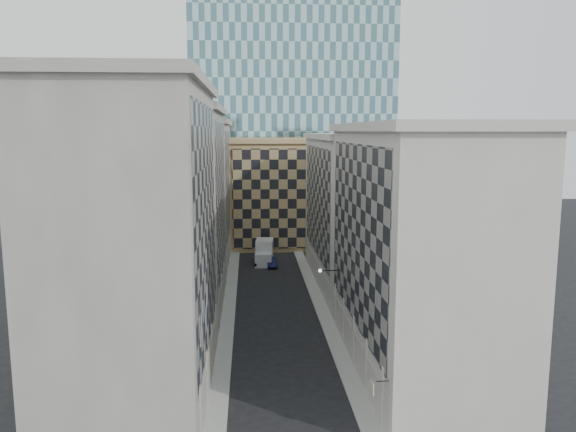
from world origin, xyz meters
name	(u,v)px	position (x,y,z in m)	size (l,w,h in m)	color
sidewalk_west	(228,312)	(-5.25, 30.00, 0.07)	(1.50, 100.00, 0.15)	#999A94
sidewalk_east	(322,310)	(5.25, 30.00, 0.07)	(1.50, 100.00, 0.15)	#999A94
bldg_left_a	(140,243)	(-10.88, 11.00, 11.82)	(10.80, 22.80, 23.70)	gray
bldg_left_b	(178,209)	(-10.88, 33.00, 11.32)	(10.80, 22.80, 22.70)	gray
bldg_left_c	(196,192)	(-10.88, 55.00, 10.83)	(10.80, 22.80, 21.70)	gray
bldg_right_a	(413,248)	(10.88, 15.00, 10.32)	(10.80, 26.80, 20.70)	beige
bldg_right_b	(354,209)	(10.89, 42.00, 9.85)	(10.80, 28.80, 19.70)	beige
tan_block	(277,192)	(2.00, 67.90, 9.44)	(16.80, 14.80, 18.80)	#9F8754
church_tower	(263,95)	(0.00, 82.00, 26.95)	(7.20, 7.20, 51.50)	#2B2822
flagpoles_left	(204,313)	(-5.90, 6.00, 8.00)	(0.10, 6.33, 2.33)	gray
bracket_lamp	(322,271)	(4.38, 24.00, 6.20)	(1.98, 0.36, 0.36)	black
box_truck	(264,253)	(-0.60, 53.70, 1.51)	(3.06, 6.52, 3.48)	silver
dark_car	(271,262)	(0.39, 51.25, 0.66)	(1.41, 4.03, 1.33)	#10143A
shop_sign	(373,387)	(4.95, 3.00, 3.83)	(1.18, 0.75, 0.83)	black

